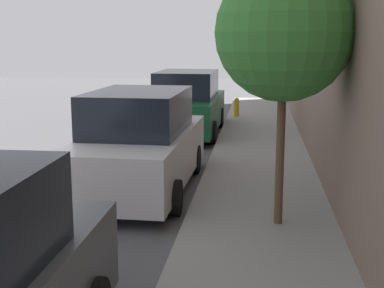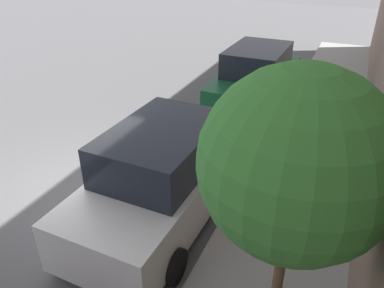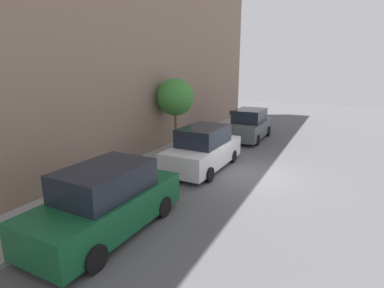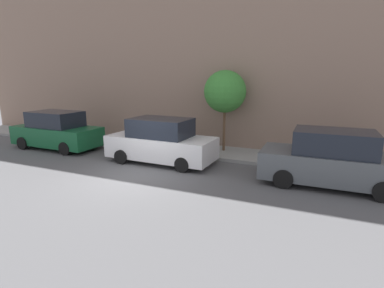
# 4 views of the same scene
# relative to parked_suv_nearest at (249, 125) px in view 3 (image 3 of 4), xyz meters

# --- Properties ---
(ground_plane) EXTENTS (60.00, 60.00, 0.00)m
(ground_plane) POSITION_rel_parked_suv_nearest_xyz_m (-2.12, 6.84, -0.93)
(ground_plane) COLOR #515154
(sidewalk) EXTENTS (2.40, 32.00, 0.15)m
(sidewalk) POSITION_rel_parked_suv_nearest_xyz_m (2.59, 6.84, -0.86)
(sidewalk) COLOR gray
(sidewalk) RESTS_ON ground_plane
(building_facade) EXTENTS (2.00, 32.00, 14.30)m
(building_facade) POSITION_rel_parked_suv_nearest_xyz_m (4.79, 6.84, 6.22)
(building_facade) COLOR #846B5B
(building_facade) RESTS_ON ground_plane
(parked_suv_nearest) EXTENTS (2.08, 4.82, 1.98)m
(parked_suv_nearest) POSITION_rel_parked_suv_nearest_xyz_m (0.00, 0.00, 0.00)
(parked_suv_nearest) COLOR #4C5156
(parked_suv_nearest) RESTS_ON ground_plane
(parked_suv_second) EXTENTS (2.08, 4.85, 1.98)m
(parked_suv_second) POSITION_rel_parked_suv_nearest_xyz_m (0.20, 6.91, 0.00)
(parked_suv_second) COLOR silver
(parked_suv_second) RESTS_ON ground_plane
(parked_suv_third) EXTENTS (2.08, 4.83, 1.98)m
(parked_suv_third) POSITION_rel_parked_suv_nearest_xyz_m (0.31, 13.30, 0.00)
(parked_suv_third) COLOR #14512D
(parked_suv_third) RESTS_ON ground_plane
(parking_meter_near) EXTENTS (0.11, 0.15, 1.52)m
(parking_meter_near) POSITION_rel_parked_suv_nearest_xyz_m (1.83, -1.42, 0.15)
(parking_meter_near) COLOR #ADADB2
(parking_meter_near) RESTS_ON sidewalk
(street_tree) EXTENTS (2.03, 2.03, 3.93)m
(street_tree) POSITION_rel_parked_suv_nearest_xyz_m (2.86, 4.84, 2.12)
(street_tree) COLOR brown
(street_tree) RESTS_ON sidewalk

